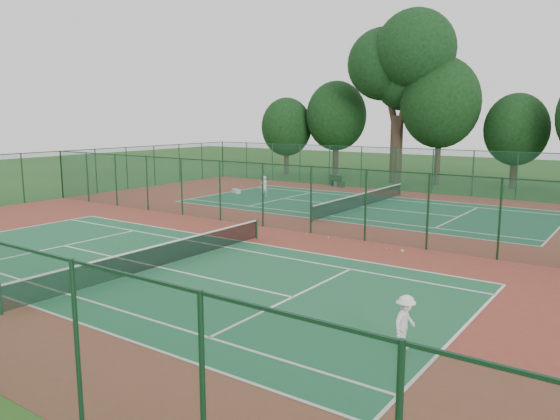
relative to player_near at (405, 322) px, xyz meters
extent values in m
plane|color=#265119|center=(-11.04, 10.75, -0.74)|extent=(120.00, 120.00, 0.00)
cube|color=brown|center=(-11.04, 10.75, -0.74)|extent=(40.00, 36.00, 0.01)
cube|color=#1E5F3A|center=(-11.04, 1.75, -0.73)|extent=(23.77, 10.97, 0.01)
cube|color=#1B583A|center=(-11.04, 19.75, -0.73)|extent=(23.77, 10.97, 0.01)
cube|color=#17452D|center=(-11.04, 28.75, 1.01)|extent=(40.00, 0.02, 3.50)
cube|color=#163E25|center=(-11.04, 28.75, 2.72)|extent=(40.00, 0.05, 0.05)
cube|color=#1A5035|center=(-31.04, 10.75, 1.01)|extent=(0.02, 36.00, 3.50)
cube|color=#133419|center=(-31.04, 10.75, 2.72)|extent=(0.05, 36.00, 0.05)
cube|color=#184931|center=(-11.04, 10.75, 1.01)|extent=(40.00, 0.02, 3.50)
cube|color=#123217|center=(-11.04, 10.75, 2.72)|extent=(40.00, 0.05, 0.05)
cylinder|color=#12331E|center=(-11.04, -4.65, -0.25)|extent=(0.10, 0.10, 0.97)
cylinder|color=#12331E|center=(-11.04, 8.15, -0.25)|extent=(0.10, 0.10, 0.97)
cube|color=black|center=(-11.04, 1.75, -0.26)|extent=(0.02, 12.80, 0.85)
cube|color=white|center=(-11.04, 1.75, 0.18)|extent=(0.04, 12.80, 0.06)
cylinder|color=#153B22|center=(-11.04, 13.35, -0.25)|extent=(0.10, 0.10, 0.97)
cylinder|color=#153B22|center=(-11.04, 26.15, -0.25)|extent=(0.10, 0.10, 0.97)
cube|color=black|center=(-11.04, 19.75, -0.26)|extent=(0.02, 12.80, 0.85)
cube|color=white|center=(-11.04, 19.75, 0.18)|extent=(0.04, 12.80, 0.06)
imported|color=white|center=(0.00, 0.00, 0.00)|extent=(0.59, 0.96, 1.44)
imported|color=white|center=(-19.21, 19.79, 0.05)|extent=(0.57, 0.67, 1.55)
cylinder|color=slate|center=(-17.78, 28.35, -0.23)|extent=(0.62, 0.62, 1.00)
cube|color=black|center=(-18.17, 28.38, -0.48)|extent=(0.24, 0.45, 0.50)
cube|color=black|center=(-16.93, 27.90, -0.48)|extent=(0.24, 0.45, 0.50)
cube|color=black|center=(-17.55, 28.14, -0.21)|extent=(1.72, 1.03, 0.06)
cube|color=black|center=(-17.63, 27.93, 0.05)|extent=(1.57, 0.65, 0.50)
cube|color=silver|center=(-22.12, 20.02, -0.56)|extent=(0.94, 0.67, 0.33)
sphere|color=gold|center=(-4.86, 9.79, -0.70)|extent=(0.06, 0.06, 0.06)
sphere|color=#C8E635|center=(-8.17, 10.24, -0.70)|extent=(0.07, 0.07, 0.07)
sphere|color=#B1C52E|center=(-9.45, 10.22, -0.70)|extent=(0.07, 0.07, 0.07)
cylinder|color=#35281D|center=(-14.61, 33.50, 2.28)|extent=(1.11, 1.11, 6.05)
cylinder|color=#35281D|center=(-15.51, 33.80, 6.82)|extent=(2.05, 0.61, 6.02)
cylinder|color=#35281D|center=(-13.70, 33.30, 7.12)|extent=(1.92, 0.56, 6.53)
sphere|color=black|center=(-16.22, 33.80, 9.85)|extent=(6.45, 6.45, 6.45)
sphere|color=black|center=(-13.09, 33.30, 10.86)|extent=(6.86, 6.86, 6.86)
sphere|color=black|center=(-14.40, 34.31, 8.33)|extent=(5.24, 5.24, 5.24)
camera|label=1|loc=(4.99, -12.77, 5.23)|focal=35.00mm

